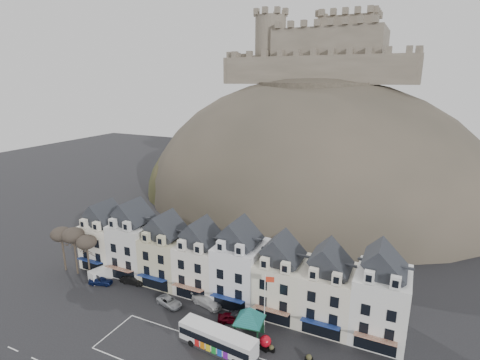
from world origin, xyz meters
name	(u,v)px	position (x,y,z in m)	size (l,w,h in m)	color
ground	(161,357)	(0.00, 0.00, 0.00)	(300.00, 300.00, 0.00)	black
coach_bay_markings	(181,355)	(2.00, 1.25, 0.00)	(22.00, 7.50, 0.01)	silver
townhouse_terrace	(222,263)	(0.15, 15.97, 5.30)	(54.40, 9.35, 11.80)	white
castle_hill	(314,200)	(1.25, 68.95, 0.11)	(100.00, 76.00, 68.00)	#39362C
castle	(325,53)	(0.51, 75.93, 40.19)	(50.20, 22.20, 22.00)	#5F5748
tree_left_far	(61,234)	(-29.00, 10.50, 6.90)	(3.61, 3.61, 8.24)	#322A20
tree_left_mid	(73,236)	(-26.00, 10.50, 7.24)	(3.78, 3.78, 8.64)	#322A20
tree_left_near	(86,242)	(-23.00, 10.50, 6.55)	(3.43, 3.43, 7.84)	#322A20
bus	(218,339)	(5.80, 4.03, 1.65)	(10.75, 3.43, 2.98)	#262628
bus_shelter	(250,314)	(8.46, 7.89, 3.63)	(7.30, 7.30, 4.68)	black
red_buoy	(265,342)	(11.11, 6.93, 0.95)	(1.53, 1.53, 1.85)	black
flagpole	(265,300)	(9.92, 9.77, 5.01)	(1.23, 0.42, 8.78)	silver
white_van	(103,274)	(-20.48, 11.01, 1.02)	(3.10, 4.83, 2.04)	white
planter_west	(271,348)	(12.00, 6.76, 0.44)	(0.93, 0.64, 0.91)	black
planter_east	(309,358)	(16.78, 7.00, 0.50)	(1.13, 0.75, 1.03)	black
car_navy	(101,281)	(-19.52, 9.50, 0.66)	(1.57, 3.90, 1.33)	#0D1742
car_black	(133,280)	(-14.80, 12.00, 0.70)	(1.48, 4.26, 1.40)	black
car_silver	(169,302)	(-5.60, 9.50, 0.61)	(2.03, 4.34, 1.22)	#ABAEB3
car_white	(207,301)	(-0.40, 12.00, 0.78)	(2.17, 5.35, 1.55)	silver
car_maroon	(231,318)	(4.75, 9.95, 0.66)	(1.56, 3.88, 1.32)	#4E040F
car_charcoal	(241,318)	(6.00, 10.37, 0.69)	(1.47, 4.21, 1.39)	black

